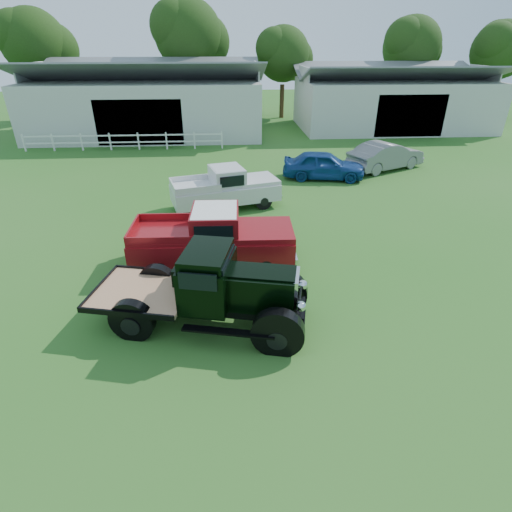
{
  "coord_description": "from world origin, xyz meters",
  "views": [
    {
      "loc": [
        -0.55,
        -9.69,
        6.94
      ],
      "look_at": [
        0.2,
        1.2,
        1.05
      ],
      "focal_mm": 28.0,
      "sensor_mm": 36.0,
      "label": 1
    }
  ],
  "objects_px": {
    "white_pickup": "(225,188)",
    "misc_car_blue": "(324,165)",
    "misc_car_grey": "(386,156)",
    "vintage_flatbed": "(205,288)",
    "red_pickup": "(213,237)"
  },
  "relations": [
    {
      "from": "white_pickup",
      "to": "vintage_flatbed",
      "type": "bearing_deg",
      "value": -109.0
    },
    {
      "from": "vintage_flatbed",
      "to": "misc_car_blue",
      "type": "xyz_separation_m",
      "value": [
        6.09,
        12.92,
        -0.37
      ]
    },
    {
      "from": "red_pickup",
      "to": "misc_car_grey",
      "type": "xyz_separation_m",
      "value": [
        10.15,
        11.17,
        -0.21
      ]
    },
    {
      "from": "red_pickup",
      "to": "white_pickup",
      "type": "xyz_separation_m",
      "value": [
        0.42,
        5.44,
        -0.1
      ]
    },
    {
      "from": "white_pickup",
      "to": "misc_car_blue",
      "type": "distance_m",
      "value": 6.91
    },
    {
      "from": "red_pickup",
      "to": "misc_car_blue",
      "type": "relative_size",
      "value": 1.25
    },
    {
      "from": "vintage_flatbed",
      "to": "white_pickup",
      "type": "distance_m",
      "value": 8.82
    },
    {
      "from": "vintage_flatbed",
      "to": "misc_car_grey",
      "type": "relative_size",
      "value": 1.16
    },
    {
      "from": "vintage_flatbed",
      "to": "misc_car_grey",
      "type": "xyz_separation_m",
      "value": [
        10.27,
        14.53,
        -0.33
      ]
    },
    {
      "from": "white_pickup",
      "to": "misc_car_grey",
      "type": "distance_m",
      "value": 11.28
    },
    {
      "from": "misc_car_grey",
      "to": "white_pickup",
      "type": "bearing_deg",
      "value": 93.89
    },
    {
      "from": "red_pickup",
      "to": "vintage_flatbed",
      "type": "bearing_deg",
      "value": -90.27
    },
    {
      "from": "white_pickup",
      "to": "misc_car_grey",
      "type": "height_order",
      "value": "white_pickup"
    },
    {
      "from": "vintage_flatbed",
      "to": "red_pickup",
      "type": "xyz_separation_m",
      "value": [
        0.12,
        3.35,
        -0.11
      ]
    },
    {
      "from": "white_pickup",
      "to": "misc_car_grey",
      "type": "bearing_deg",
      "value": 15.06
    }
  ]
}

